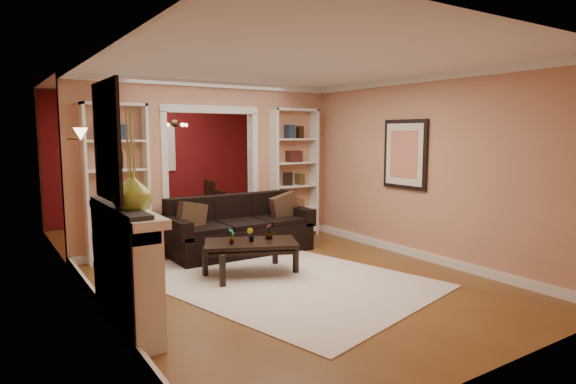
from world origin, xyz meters
TOP-DOWN VIEW (x-y plane):
  - floor at (0.00, 0.00)m, footprint 8.00×8.00m
  - ceiling at (0.00, 0.00)m, footprint 8.00×8.00m
  - wall_back at (0.00, 4.00)m, footprint 8.00×0.00m
  - wall_front at (0.00, -4.00)m, footprint 8.00×0.00m
  - wall_left at (-2.25, 0.00)m, footprint 0.00×8.00m
  - wall_right at (2.25, 0.00)m, footprint 0.00×8.00m
  - partition_wall at (0.00, 1.20)m, footprint 4.50×0.15m
  - red_back_panel at (0.00, 3.97)m, footprint 4.44×0.04m
  - dining_window at (0.00, 3.93)m, footprint 0.78×0.03m
  - area_rug at (-0.08, -1.06)m, footprint 3.46×4.22m
  - sofa at (0.15, 0.45)m, footprint 2.27×0.98m
  - pillow_left at (-0.65, 0.43)m, footprint 0.46×0.23m
  - pillow_right at (0.95, 0.43)m, footprint 0.48×0.18m
  - coffee_table at (-0.28, -0.68)m, footprint 1.36×1.08m
  - plant_left at (-0.56, -0.68)m, footprint 0.14×0.13m
  - plant_center at (-0.28, -0.68)m, footprint 0.12×0.13m
  - plant_right at (-0.00, -0.68)m, footprint 0.16×0.16m
  - bookshelf_left at (-1.55, 1.03)m, footprint 0.90×0.30m
  - bookshelf_right at (1.55, 1.03)m, footprint 0.90×0.30m
  - fireplace at (-2.09, -1.50)m, footprint 0.32×1.70m
  - vase at (-2.09, -1.79)m, footprint 0.41×0.41m
  - mirror at (-2.23, -1.50)m, footprint 0.03×0.95m
  - wall_sconce at (-2.15, 0.55)m, footprint 0.18×0.18m
  - framed_art at (2.21, -1.00)m, footprint 0.04×0.85m
  - dining_table at (-0.08, 2.60)m, footprint 1.54×0.86m
  - dining_chair_nw at (-0.63, 2.30)m, footprint 0.50×0.50m
  - dining_chair_ne at (0.47, 2.30)m, footprint 0.47×0.47m
  - dining_chair_sw at (-0.63, 2.90)m, footprint 0.51×0.51m
  - dining_chair_se at (0.47, 2.90)m, footprint 0.48×0.48m
  - chandelier at (0.00, 2.70)m, footprint 0.50×0.50m

SIDE VIEW (x-z plane):
  - floor at x=0.00m, z-range 0.00..0.00m
  - area_rug at x=-0.08m, z-range 0.00..0.01m
  - coffee_table at x=-0.28m, z-range 0.00..0.45m
  - dining_table at x=-0.08m, z-range 0.00..0.54m
  - dining_chair_ne at x=0.47m, z-range 0.00..0.79m
  - sofa at x=0.15m, z-range 0.00..0.89m
  - dining_chair_sw at x=-0.63m, z-range 0.00..0.91m
  - dining_chair_nw at x=-0.63m, z-range 0.00..0.91m
  - dining_chair_se at x=0.47m, z-range 0.00..0.94m
  - plant_center at x=-0.28m, z-range 0.45..0.63m
  - plant_right at x=0.00m, z-range 0.45..0.66m
  - plant_left at x=-0.56m, z-range 0.45..0.67m
  - fireplace at x=-2.09m, z-range 0.00..1.16m
  - pillow_left at x=-0.65m, z-range 0.43..0.88m
  - pillow_right at x=0.95m, z-range 0.43..0.90m
  - bookshelf_left at x=-1.55m, z-range 0.00..2.30m
  - bookshelf_right at x=1.55m, z-range 0.00..2.30m
  - red_back_panel at x=0.00m, z-range 0.00..2.64m
  - vase at x=-2.09m, z-range 1.16..1.53m
  - wall_back at x=0.00m, z-range -2.65..5.35m
  - wall_front at x=0.00m, z-range -2.65..5.35m
  - wall_left at x=-2.25m, z-range -2.65..5.35m
  - wall_right at x=2.25m, z-range -2.65..5.35m
  - partition_wall at x=0.00m, z-range 0.00..2.70m
  - dining_window at x=0.00m, z-range 1.06..2.04m
  - framed_art at x=2.21m, z-range 1.02..2.08m
  - mirror at x=-2.23m, z-range 1.25..2.35m
  - wall_sconce at x=-2.15m, z-range 1.72..1.94m
  - chandelier at x=0.00m, z-range 1.87..2.17m
  - ceiling at x=0.00m, z-range 2.70..2.70m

